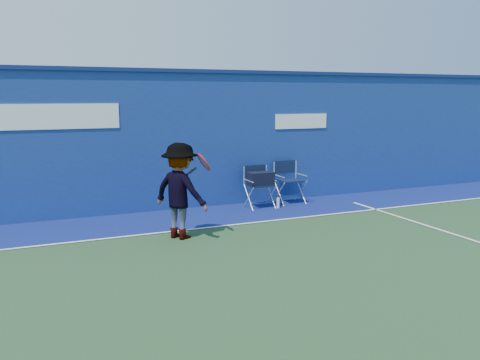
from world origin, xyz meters
name	(u,v)px	position (x,y,z in m)	size (l,w,h in m)	color
ground	(252,290)	(0.00, 0.00, 0.00)	(80.00, 80.00, 0.00)	#244324
stadium_wall	(153,140)	(0.00, 5.20, 1.55)	(24.00, 0.50, 3.08)	navy
out_of_bounds_strip	(168,220)	(0.00, 4.10, 0.00)	(24.00, 1.80, 0.01)	navy
court_lines	(234,275)	(0.00, 0.60, 0.01)	(24.00, 12.00, 0.01)	white
directors_chair_left	(260,190)	(2.24, 4.45, 0.41)	(0.56, 0.52, 0.95)	silver
directors_chair_right	(290,190)	(3.10, 4.61, 0.31)	(0.59, 0.53, 0.99)	silver
water_bottle	(278,203)	(2.59, 4.22, 0.12)	(0.07, 0.07, 0.24)	silver
tennis_player	(180,191)	(-0.12, 2.77, 0.85)	(1.14, 1.26, 1.70)	#EA4738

